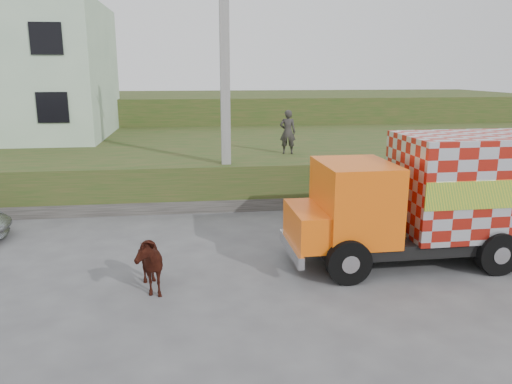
{
  "coord_description": "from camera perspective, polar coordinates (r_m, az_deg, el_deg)",
  "views": [
    {
      "loc": [
        -2.1,
        -11.69,
        4.51
      ],
      "look_at": [
        -0.42,
        1.35,
        1.3
      ],
      "focal_mm": 35.0,
      "sensor_mm": 36.0,
      "label": 1
    }
  ],
  "objects": [
    {
      "name": "utility_pole",
      "position": [
        16.34,
        -3.55,
        12.16
      ],
      "size": [
        1.2,
        0.3,
        8.0
      ],
      "color": "gray",
      "rests_on": "ground"
    },
    {
      "name": "ground",
      "position": [
        12.71,
        2.69,
        -7.09
      ],
      "size": [
        120.0,
        120.0,
        0.0
      ],
      "primitive_type": "plane",
      "color": "#474749",
      "rests_on": "ground"
    },
    {
      "name": "cargo_truck",
      "position": [
        12.74,
        21.06,
        -0.54
      ],
      "size": [
        6.91,
        2.51,
        3.06
      ],
      "rotation": [
        0.0,
        0.0,
        0.02
      ],
      "color": "black",
      "rests_on": "ground"
    },
    {
      "name": "retaining_strip",
      "position": [
        16.47,
        -6.73,
        -1.55
      ],
      "size": [
        16.0,
        0.5,
        0.4
      ],
      "primitive_type": "cube",
      "color": "#595651",
      "rests_on": "ground"
    },
    {
      "name": "embankment_far",
      "position": [
        33.89,
        -3.81,
        8.59
      ],
      "size": [
        40.0,
        12.0,
        3.0
      ],
      "primitive_type": "cube",
      "color": "#244517",
      "rests_on": "ground"
    },
    {
      "name": "cow",
      "position": [
        10.77,
        -12.57,
        -7.72
      ],
      "size": [
        1.09,
        1.64,
        1.27
      ],
      "primitive_type": "imported",
      "rotation": [
        0.0,
        0.0,
        0.29
      ],
      "color": "#35190D",
      "rests_on": "ground"
    },
    {
      "name": "pedestrian",
      "position": [
        18.52,
        3.64,
        6.86
      ],
      "size": [
        0.65,
        0.49,
        1.62
      ],
      "primitive_type": "imported",
      "rotation": [
        0.0,
        0.0,
        2.95
      ],
      "color": "#2A2825",
      "rests_on": "embankment"
    },
    {
      "name": "embankment",
      "position": [
        22.12,
        -1.79,
        3.92
      ],
      "size": [
        40.0,
        12.0,
        1.5
      ],
      "primitive_type": "cube",
      "color": "#244517",
      "rests_on": "ground"
    }
  ]
}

